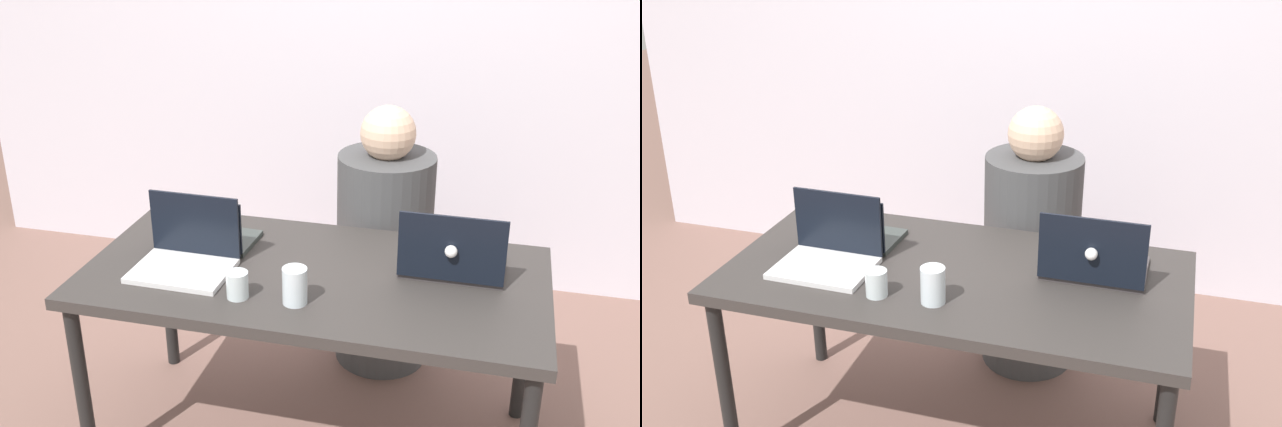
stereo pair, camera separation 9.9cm
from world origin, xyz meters
The scene contains 8 objects.
back_wall centered at (0.00, 1.45, 1.24)m, with size 4.50×0.10×2.47m, color silver.
desk centered at (0.00, 0.00, 0.64)m, with size 1.54×0.77×0.71m.
person_at_center centered at (0.13, 0.62, 0.50)m, with size 0.44×0.44×1.12m.
laptop_front_left centered at (-0.42, -0.08, 0.76)m, with size 0.33×0.28×0.24m.
laptop_back_right centered at (0.45, 0.10, 0.76)m, with size 0.34×0.28×0.24m.
laptop_back_left centered at (-0.43, 0.10, 0.75)m, with size 0.34×0.24×0.20m.
water_glass_center centered at (-0.01, -0.21, 0.76)m, with size 0.08×0.08×0.12m.
water_glass_left centered at (-0.19, -0.22, 0.75)m, with size 0.07×0.07×0.09m.
Camera 1 is at (0.57, -2.14, 1.88)m, focal length 42.00 mm.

